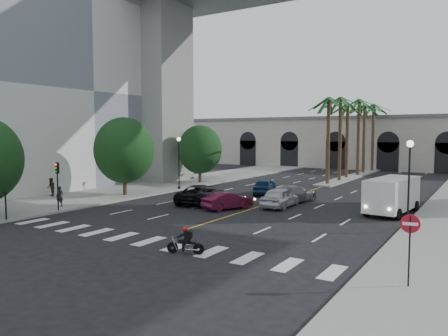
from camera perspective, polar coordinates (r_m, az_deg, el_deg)
ground at (r=25.06m, az=-7.49°, el=-8.75°), size 140.00×140.00×0.00m
sidewalk_left at (r=45.90m, az=-10.21°, el=-2.61°), size 8.00×100.00×0.15m
median at (r=59.21m, az=16.39°, el=-1.09°), size 2.00×24.00×0.20m
building_left at (r=52.68m, az=-22.52°, el=9.19°), size 16.50×32.50×20.60m
pier_building at (r=75.50m, az=19.87°, el=3.17°), size 71.00×10.50×8.50m
palm_a at (r=49.47m, az=13.54°, el=8.32°), size 3.20×3.20×10.30m
palm_b at (r=53.27m, az=15.00°, el=8.31°), size 3.20×3.20×10.60m
palm_c at (r=57.16m, az=15.86°, el=7.57°), size 3.20×3.20×10.10m
palm_d at (r=60.96m, az=17.23°, el=8.03°), size 3.20×3.20×10.90m
palm_e at (r=64.87m, az=17.90°, el=7.39°), size 3.20×3.20×10.40m
palm_f at (r=68.70m, az=18.95°, el=7.42°), size 3.20×3.20×10.70m
street_tree_mid at (r=40.56m, az=-12.90°, el=2.28°), size 5.44×5.44×7.21m
street_tree_far at (r=49.84m, az=-3.17°, el=2.44°), size 5.04×5.04×6.68m
lamp_post_left_far at (r=44.08m, az=-5.91°, el=1.26°), size 0.40×0.40×5.35m
lamp_post_right at (r=27.31m, az=23.02°, el=-1.12°), size 0.40×0.40×5.35m
traffic_signal_near at (r=31.52m, az=-26.71°, el=-1.83°), size 0.25×0.18×3.65m
traffic_signal_far at (r=33.77m, az=-20.93°, el=-1.24°), size 0.25×0.18×3.65m
motorcycle_rider at (r=21.15m, az=-4.91°, el=-9.56°), size 1.76×0.73×1.32m
car_a at (r=34.28m, az=7.33°, el=-3.81°), size 2.04×4.66×1.56m
car_b at (r=33.09m, az=0.45°, el=-4.28°), size 2.81×4.24×1.32m
car_c at (r=35.78m, az=-2.94°, el=-3.43°), size 3.44×5.92×1.55m
car_d at (r=36.80m, az=9.11°, el=-3.34°), size 2.81×5.26×1.45m
car_e at (r=41.28m, az=5.36°, el=-2.39°), size 3.04×4.81×1.52m
cargo_van at (r=33.35m, az=21.09°, el=-3.19°), size 2.99×6.22×2.56m
pedestrian_a at (r=35.74m, az=-20.67°, el=-3.50°), size 0.66×0.56×1.54m
pedestrian_b at (r=41.67m, az=-21.65°, el=-2.34°), size 0.99×0.90×1.65m
do_not_enter_sign at (r=17.43m, az=23.11°, el=-8.10°), size 0.69×0.14×2.82m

